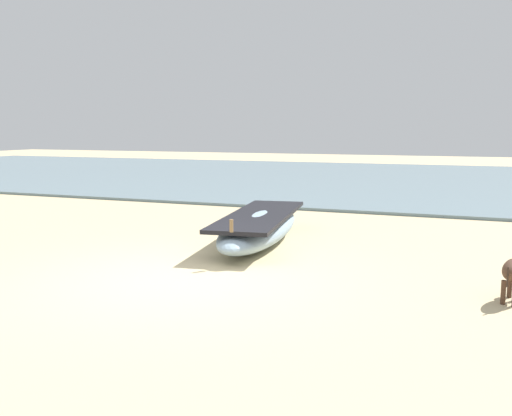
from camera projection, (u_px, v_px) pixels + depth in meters
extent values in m
plane|color=#CCB789|center=(186.00, 279.00, 8.17)|extent=(80.00, 80.00, 0.00)
cube|color=slate|center=(380.00, 179.00, 24.04)|extent=(60.00, 20.00, 0.08)
ellipsoid|color=#8CA5B7|center=(260.00, 228.00, 10.81)|extent=(1.77, 4.54, 0.55)
cube|color=black|center=(260.00, 215.00, 10.78)|extent=(1.67, 4.01, 0.07)
cube|color=olive|center=(256.00, 223.00, 10.47)|extent=(0.97, 0.26, 0.04)
cylinder|color=olive|center=(231.00, 226.00, 8.79)|extent=(0.06, 0.06, 0.20)
cylinder|color=#4C3323|center=(510.00, 286.00, 7.24)|extent=(0.06, 0.06, 0.30)
cylinder|color=#4C3323|center=(503.00, 292.00, 6.96)|extent=(0.06, 0.06, 0.30)
cylinder|color=#2D2119|center=(508.00, 277.00, 6.77)|extent=(0.02, 0.02, 0.25)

